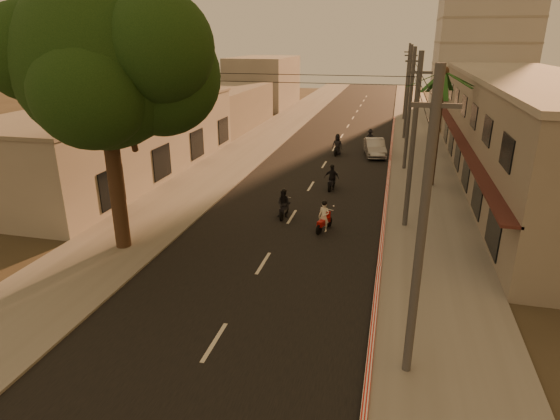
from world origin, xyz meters
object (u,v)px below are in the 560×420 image
(scooter_mid_b, at_px, (332,178))
(parked_car, at_px, (375,147))
(scooter_far_a, at_px, (337,145))
(scooter_red, at_px, (324,217))
(palm_tree, at_px, (443,78))
(broadleaf_tree, at_px, (111,65))
(scooter_far_b, at_px, (370,138))
(scooter_mid_a, at_px, (284,204))

(scooter_mid_b, distance_m, parked_car, 10.64)
(scooter_far_a, bearing_deg, scooter_red, -81.09)
(palm_tree, height_order, scooter_far_a, palm_tree)
(scooter_red, bearing_deg, palm_tree, 75.86)
(broadleaf_tree, relative_size, scooter_mid_b, 6.74)
(broadleaf_tree, bearing_deg, scooter_red, 26.06)
(palm_tree, bearing_deg, scooter_mid_b, -160.23)
(palm_tree, bearing_deg, parked_car, 117.93)
(scooter_far_a, height_order, scooter_far_b, scooter_far_a)
(palm_tree, distance_m, scooter_mid_a, 13.35)
(broadleaf_tree, relative_size, scooter_mid_a, 6.91)
(scooter_far_b, bearing_deg, scooter_red, -92.07)
(palm_tree, relative_size, parked_car, 1.77)
(scooter_red, height_order, parked_car, scooter_red)
(palm_tree, xyz_separation_m, parked_car, (-4.27, 8.05, -6.42))
(scooter_far_a, bearing_deg, scooter_mid_a, -89.66)
(palm_tree, xyz_separation_m, scooter_red, (-5.94, -9.61, -6.38))
(parked_car, bearing_deg, scooter_mid_b, -112.07)
(scooter_mid_a, bearing_deg, broadleaf_tree, -136.61)
(palm_tree, bearing_deg, scooter_red, -121.70)
(scooter_mid_b, bearing_deg, scooter_mid_a, -103.13)
(scooter_red, relative_size, scooter_mid_a, 0.98)
(broadleaf_tree, bearing_deg, palm_tree, 43.48)
(palm_tree, bearing_deg, scooter_far_a, 134.44)
(scooter_red, bearing_deg, scooter_mid_a, 167.33)
(scooter_mid_a, bearing_deg, scooter_red, -29.45)
(scooter_red, height_order, scooter_far_a, scooter_far_a)
(scooter_mid_a, bearing_deg, parked_car, 76.39)
(palm_tree, relative_size, scooter_mid_a, 4.68)
(broadleaf_tree, bearing_deg, parked_car, 64.71)
(scooter_red, distance_m, scooter_far_b, 21.98)
(broadleaf_tree, xyz_separation_m, palm_tree, (14.61, 13.86, -1.33))
(scooter_mid_a, xyz_separation_m, scooter_mid_b, (1.88, 5.81, 0.02))
(scooter_mid_a, bearing_deg, scooter_far_a, 87.18)
(scooter_mid_a, height_order, scooter_far_a, scooter_far_a)
(scooter_red, height_order, scooter_mid_b, scooter_mid_b)
(palm_tree, relative_size, scooter_far_b, 5.13)
(broadleaf_tree, relative_size, scooter_far_a, 6.38)
(broadleaf_tree, relative_size, scooter_red, 7.01)
(palm_tree, relative_size, scooter_mid_b, 4.57)
(scooter_mid_a, relative_size, scooter_mid_b, 0.98)
(scooter_red, distance_m, scooter_far_a, 17.26)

